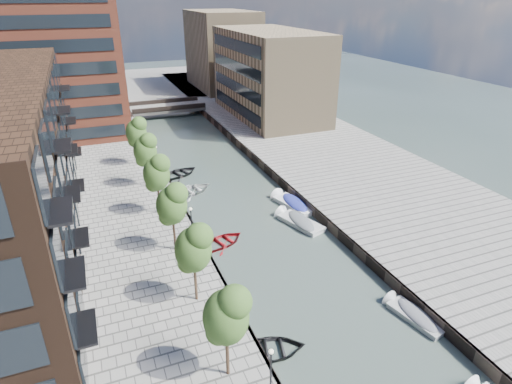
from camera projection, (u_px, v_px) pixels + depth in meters
water at (219, 179)px, 51.97m from camera, size 300.00×300.00×0.00m
quay_right at (334, 158)px, 57.13m from camera, size 20.00×140.00×1.00m
quay_wall_left at (169, 183)px, 49.70m from camera, size 0.25×140.00×1.00m
quay_wall_right at (266, 168)px, 53.80m from camera, size 0.25×140.00×1.00m
far_closure at (144, 84)px, 102.16m from camera, size 80.00×40.00×1.00m
apartment_block at (9, 170)px, 33.44m from camera, size 8.00×38.00×14.00m
tower at (48, 28)px, 60.44m from camera, size 18.00×18.00×30.00m
tan_block_near at (269, 74)px, 72.42m from camera, size 12.00×25.00×14.00m
tan_block_far at (222, 50)px, 93.83m from camera, size 12.00×20.00×16.00m
bridge at (167, 107)px, 78.26m from camera, size 13.00×6.00×1.30m
tree_1 at (226, 314)px, 22.49m from camera, size 2.50×2.50×5.95m
tree_2 at (193, 247)px, 28.37m from camera, size 2.50×2.50×5.95m
tree_3 at (171, 203)px, 34.25m from camera, size 2.50×2.50×5.95m
tree_4 at (156, 172)px, 40.13m from camera, size 2.50×2.50×5.95m
tree_5 at (145, 149)px, 46.01m from camera, size 2.50×2.50×5.95m
tree_6 at (136, 131)px, 51.89m from camera, size 2.50×2.50×5.95m
lamp_0 at (271, 374)px, 21.17m from camera, size 0.24×0.24×4.12m
lamp_1 at (192, 225)px, 34.61m from camera, size 0.24×0.24×4.12m
lamp_2 at (157, 160)px, 48.05m from camera, size 0.24×0.24×4.12m
sloop_1 at (271, 352)px, 27.02m from camera, size 5.10×4.13×0.93m
sloop_2 at (223, 244)px, 38.66m from camera, size 5.09×4.36×0.89m
sloop_3 at (192, 193)px, 48.44m from camera, size 5.87×5.03×1.03m
sloop_4 at (180, 175)px, 53.07m from camera, size 5.86×5.18×1.00m
motorboat_1 at (411, 314)px, 29.97m from camera, size 2.43×4.72×1.50m
motorboat_3 at (291, 203)px, 45.57m from camera, size 3.26×5.88×1.86m
motorboat_4 at (297, 221)px, 41.97m from camera, size 3.44×5.66×1.79m
car at (237, 109)px, 76.48m from camera, size 2.50×4.01×1.27m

